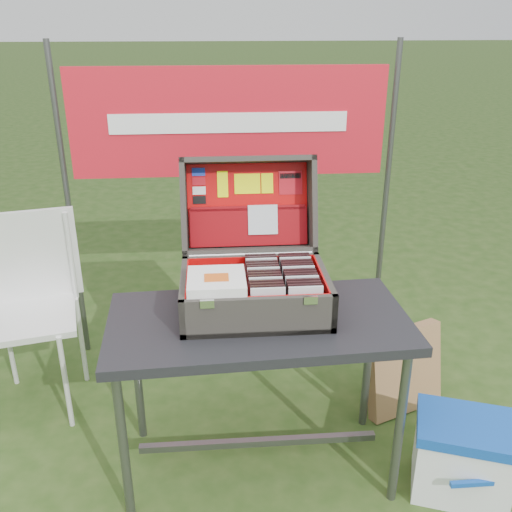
{
  "coord_description": "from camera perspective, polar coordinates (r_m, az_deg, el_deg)",
  "views": [
    {
      "loc": [
        -0.1,
        -1.82,
        1.81
      ],
      "look_at": [
        0.06,
        0.1,
        0.99
      ],
      "focal_mm": 40.0,
      "sensor_mm": 36.0,
      "label": 1
    }
  ],
  "objects": [
    {
      "name": "cd_right_0",
      "position": [
        2.1,
        4.95,
        -4.85
      ],
      "size": [
        0.13,
        0.01,
        0.15
      ],
      "primitive_type": "cube",
      "color": "silver",
      "rests_on": "suitcase_liner_floor"
    },
    {
      "name": "cd_left_5",
      "position": [
        2.18,
        0.9,
        -3.62
      ],
      "size": [
        0.13,
        0.01,
        0.15
      ],
      "primitive_type": "cube",
      "color": "black",
      "rests_on": "suitcase_liner_floor"
    },
    {
      "name": "cd_right_7",
      "position": [
        2.24,
        4.31,
        -2.97
      ],
      "size": [
        0.13,
        0.01,
        0.15
      ],
      "primitive_type": "cube",
      "color": "black",
      "rests_on": "suitcase_liner_floor"
    },
    {
      "name": "suitcase_liner_floor",
      "position": [
        2.26,
        -0.12,
        -4.86
      ],
      "size": [
        0.53,
        0.36,
        0.01
      ],
      "primitive_type": "cube",
      "color": "#E20008",
      "rests_on": "suitcase_base_bottom"
    },
    {
      "name": "songbook_4",
      "position": [
        2.11,
        -3.97,
        -2.38
      ],
      "size": [
        0.21,
        0.21,
        0.0
      ],
      "primitive_type": "cube",
      "color": "white",
      "rests_on": "suitcase_base_wall_front"
    },
    {
      "name": "suitcase_liner_wall_back",
      "position": [
        2.39,
        -0.46,
        -1.52
      ],
      "size": [
        0.53,
        0.01,
        0.13
      ],
      "primitive_type": "cube",
      "color": "#E20008",
      "rests_on": "suitcase_base_bottom"
    },
    {
      "name": "lid_sticker_band_bar",
      "position": [
        2.51,
        3.46,
        8.01
      ],
      "size": [
        0.09,
        0.01,
        0.02
      ],
      "primitive_type": "cube",
      "rotation": [
        -1.87,
        0.0,
        0.0
      ],
      "color": "black",
      "rests_on": "suitcase_lid_liner"
    },
    {
      "name": "table_leg_fr",
      "position": [
        2.34,
        14.13,
        -16.53
      ],
      "size": [
        0.04,
        0.04,
        0.69
      ],
      "primitive_type": "cylinder",
      "color": "#59595B",
      "rests_on": "ground"
    },
    {
      "name": "cd_left_14",
      "position": [
        2.37,
        0.44,
        -1.42
      ],
      "size": [
        0.13,
        0.01,
        0.15
      ],
      "primitive_type": "cube",
      "color": "black",
      "rests_on": "suitcase_liner_floor"
    },
    {
      "name": "chair_backrest",
      "position": [
        2.98,
        -21.46,
        0.07
      ],
      "size": [
        0.43,
        0.13,
        0.45
      ],
      "primitive_type": "cube",
      "rotation": [
        0.0,
        0.0,
        0.23
      ],
      "color": "silver",
      "rests_on": "chair_seat"
    },
    {
      "name": "suitcase_pocket_cd",
      "position": [
        2.47,
        0.69,
        3.65
      ],
      "size": [
        0.13,
        0.05,
        0.13
      ],
      "primitive_type": "cube",
      "rotation": [
        -1.87,
        0.0,
        0.0
      ],
      "color": "silver",
      "rests_on": "suitcase_lid_pocket"
    },
    {
      "name": "cd_right_5",
      "position": [
        2.2,
        4.49,
        -3.48
      ],
      "size": [
        0.13,
        0.01,
        0.15
      ],
      "primitive_type": "cube",
      "color": "black",
      "rests_on": "suitcase_liner_floor"
    },
    {
      "name": "cooler_handle",
      "position": [
        2.46,
        21.46,
        -20.37
      ],
      "size": [
        0.23,
        0.02,
        0.02
      ],
      "primitive_type": "cube",
      "color": "#1045A7",
      "rests_on": "cooler_body"
    },
    {
      "name": "suitcase_lid_rim_left",
      "position": [
        2.45,
        -7.21,
        4.91
      ],
      "size": [
        0.02,
        0.27,
        0.44
      ],
      "primitive_type": "cube",
      "rotation": [
        -1.87,
        0.0,
        0.0
      ],
      "color": "#4C4740",
      "rests_on": "suitcase_lid_back"
    },
    {
      "name": "cd_left_2",
      "position": [
        2.13,
        1.08,
        -4.44
      ],
      "size": [
        0.13,
        0.01,
        0.15
      ],
      "primitive_type": "cube",
      "color": "black",
      "rests_on": "suitcase_liner_floor"
    },
    {
      "name": "suitcase_base_wall_right",
      "position": [
        2.27,
        6.83,
        -3.42
      ],
      "size": [
        0.02,
        0.41,
        0.15
      ],
      "primitive_type": "cube",
      "color": "#4C4740",
      "rests_on": "table_top"
    },
    {
      "name": "suitcase_lid_rim_right",
      "position": [
        2.48,
        5.62,
        5.24
      ],
      "size": [
        0.02,
        0.27,
        0.44
      ],
      "primitive_type": "cube",
      "rotation": [
        -1.87,
        0.0,
        0.0
      ],
      "color": "#4C4740",
      "rests_on": "suitcase_lid_back"
    },
    {
      "name": "songbook_2",
      "position": [
        2.12,
        -3.97,
        -2.62
      ],
      "size": [
        0.21,
        0.21,
        0.0
      ],
      "primitive_type": "cube",
      "color": "white",
      "rests_on": "suitcase_base_wall_front"
    },
    {
      "name": "cd_left_13",
      "position": [
        2.35,
        0.49,
        -1.65
      ],
      "size": [
        0.13,
        0.01,
        0.15
      ],
      "primitive_type": "cube",
      "color": "black",
      "rests_on": "suitcase_liner_floor"
    },
    {
      "name": "suitcase_lid_pocket",
      "position": [
        2.48,
        -0.75,
        2.93
      ],
      "size": [
        0.51,
        0.08,
        0.17
      ],
      "primitive_type": "cube",
      "rotation": [
        -1.87,
        0.0,
        0.0
      ],
      "color": "maroon",
      "rests_on": "suitcase_lid_liner"
    },
    {
      "name": "cd_left_3",
      "position": [
        2.15,
        1.02,
        -4.16
      ],
      "size": [
        0.13,
        0.01,
        0.15
      ],
      "primitive_type": "cube",
      "color": "black",
      "rests_on": "suitcase_liner_floor"
    },
    {
      "name": "table_leg_br",
      "position": [
        2.69,
        11.12,
        -10.38
      ],
      "size": [
        0.04,
        0.04,
        0.69
      ],
      "primitive_type": "cylinder",
      "color": "#59595B",
      "rests_on": "ground"
    },
    {
      "name": "cd_left_8",
      "position": [
        2.25,
        0.74,
        -2.85
      ],
      "size": [
        0.13,
        0.01,
        0.15
      ],
      "primitive_type": "cube",
      "color": "silver",
      "rests_on": "suitcase_liner_floor"
    },
    {
      "name": "songbook_0",
      "position": [
        2.12,
        -3.96,
        -2.86
      ],
      "size": [
        0.21,
        0.21,
        0.0
      ],
      "primitive_type": "cube",
      "color": "white",
      "rests_on": "suitcase_base_wall_front"
    },
    {
      "name": "cd_right_14",
      "position": [
        2.38,
        3.75,
        -1.3
      ],
      "size": [
        0.13,
        0.01,
        0.15
      ],
      "primitive_type": "cube",
      "color": "black",
      "rests_on": "suitcase_liner_floor"
    },
    {
      "name": "table_top",
      "position": [
        2.22,
        0.28,
        -6.69
      ],
      "size": [
        1.19,
        0.64,
        0.04
      ],
      "primitive_type": "cube",
      "rotation": [
        0.0,
        0.0,
        0.05
      ],
      "color": "#242427",
      "rests_on": "ground"
    },
    {
      "name": "songbook_3",
      "position": [
        2.12,
        -3.97,
        -2.5
      ],
      "size": [
        0.21,
        0.21,
        0.0
      ],
      "primitive_type": "cube",
      "color": "white",
      "rests_on": "suitcase_base_wall_front"
    },
    {
      "name": "cd_right_1",
      "position": [
        2.12,
        4.86,
        -4.56
      ],
      "size": [
        0.13,
        0.01,
        0.15
      ],
      "primitive_type": "cube",
      "color": "black",
      "rests_on": "suitcase_liner_floor"
    },
    {
      "name": "suitcase_liner_wall_right",
      "position": [
        2.26,
        6.48,
        -3.18
      ],
      "size": [
        0.01,
        0.36,
        0.13
      ],
      "primitive_type": "cube",
      "color": "#E20008",
      "rests_on": "suitcase_base_bottom"
    },
    {
      "name": "suitcase",
      "position": [
        2.21,
        -0.25,
        1.27
      ],
      "size": [
        0.57,
        0.57,
        0.52
      ],
      "primitive_type": null,
      "color": "#4C4740",
      "rests_on": "table"
    },
    {
      "name": "cd_right_13",
      "position": [
        2.36,
        3.82,
        -1.53
      ],
      "size": [
        0.13,
        0.01,
        0.15
      ],
      "primitive_type": "cube",
      "color": "black",
      "rests_on": "suitcase_liner_floor"
    },
    {
      "name": "suitcase_liner_wall_left",
      "position": [
        2.22,
        -6.85,
        -3.66
      ],
      "size": [
        0.01,
        0.36,
        0.13
      ],
      "primitive_type": "cube",
      "color": "#E20008",
      "rests_on": "suitcase_base_bottom"
    },
    {
      "name": "banner_post_left",
      "position": [
        3.17,
        -18.17,
        4.33
      ],
      "size": [
        0.03,
        0.03,
        1.7
      ],
      "primitive_type": "cylinder",
      "color": "#59595B",
      "rests_on": "ground"
    },
    {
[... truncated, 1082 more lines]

